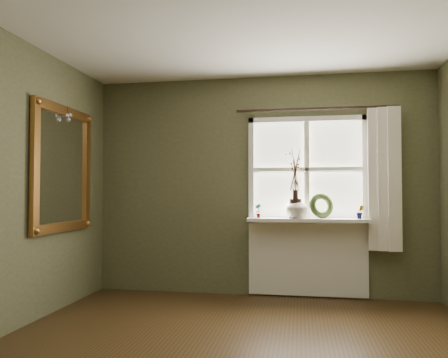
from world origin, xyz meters
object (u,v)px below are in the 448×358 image
cream_vase (297,206)px  gilt_mirror (63,168)px  wreath (321,208)px  dark_jug (295,208)px

cream_vase → gilt_mirror: 2.58m
cream_vase → wreath: cream_vase is taller
dark_jug → cream_vase: (0.01, 0.00, 0.02)m
dark_jug → gilt_mirror: 2.57m
dark_jug → gilt_mirror: bearing=-159.7°
dark_jug → wreath: bearing=7.8°
wreath → gilt_mirror: size_ratio=0.22×
dark_jug → gilt_mirror: gilt_mirror is taller
cream_vase → dark_jug: bearing=180.0°
wreath → dark_jug: bearing=163.8°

